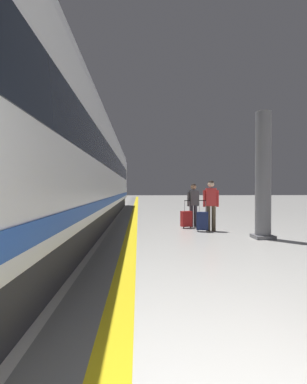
# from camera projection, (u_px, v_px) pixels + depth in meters

# --- Properties ---
(safety_line_strip) EXTENTS (0.36, 80.00, 0.01)m
(safety_line_strip) POSITION_uv_depth(u_px,v_px,m) (132.00, 228.00, 10.64)
(safety_line_strip) COLOR yellow
(safety_line_strip) RESTS_ON ground
(tactile_edge_band) EXTENTS (0.73, 80.00, 0.01)m
(tactile_edge_band) POSITION_uv_depth(u_px,v_px,m) (121.00, 228.00, 10.62)
(tactile_edge_band) COLOR slate
(tactile_edge_band) RESTS_ON ground
(high_speed_train) EXTENTS (2.94, 35.10, 4.97)m
(high_speed_train) POSITION_uv_depth(u_px,v_px,m) (51.00, 150.00, 8.37)
(high_speed_train) COLOR #38383D
(high_speed_train) RESTS_ON ground
(passenger_near) EXTENTS (0.48, 0.29, 1.60)m
(passenger_near) POSITION_uv_depth(u_px,v_px,m) (193.00, 202.00, 11.01)
(passenger_near) COLOR #383842
(passenger_near) RESTS_ON ground
(suitcase_near) EXTENTS (0.43, 0.34, 1.00)m
(suitcase_near) POSITION_uv_depth(u_px,v_px,m) (186.00, 219.00, 10.67)
(suitcase_near) COLOR #A51E1E
(suitcase_near) RESTS_ON ground
(passenger_mid) EXTENTS (0.53, 0.22, 1.69)m
(passenger_mid) POSITION_uv_depth(u_px,v_px,m) (211.00, 202.00, 9.95)
(passenger_mid) COLOR brown
(passenger_mid) RESTS_ON ground
(suitcase_mid) EXTENTS (0.42, 0.31, 1.04)m
(suitcase_mid) POSITION_uv_depth(u_px,v_px,m) (202.00, 221.00, 9.79)
(suitcase_mid) COLOR #19234C
(suitcase_mid) RESTS_ON ground
(platform_pillar) EXTENTS (0.56, 0.56, 3.60)m
(platform_pillar) POSITION_uv_depth(u_px,v_px,m) (263.00, 178.00, 8.45)
(platform_pillar) COLOR slate
(platform_pillar) RESTS_ON ground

